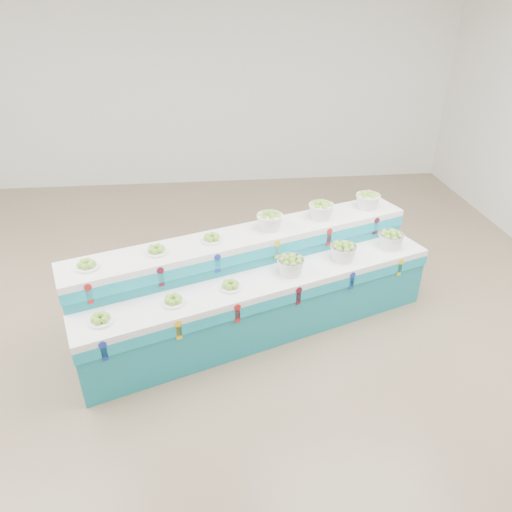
% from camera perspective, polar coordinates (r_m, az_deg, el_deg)
% --- Properties ---
extents(ground, '(10.00, 10.00, 0.00)m').
position_cam_1_polar(ground, '(5.06, -9.64, -11.52)').
color(ground, '#75624B').
rests_on(ground, ground).
extents(back_wall, '(10.00, 0.00, 10.00)m').
position_cam_1_polar(back_wall, '(8.91, -9.29, 21.05)').
color(back_wall, silver).
rests_on(back_wall, ground).
extents(display_stand, '(4.03, 2.27, 1.02)m').
position_cam_1_polar(display_stand, '(5.09, 0.00, -3.51)').
color(display_stand, teal).
rests_on(display_stand, ground).
extents(plate_lower_left, '(0.29, 0.29, 0.09)m').
position_cam_1_polar(plate_lower_left, '(4.41, -18.51, -7.24)').
color(plate_lower_left, white).
rests_on(plate_lower_left, display_stand).
extents(plate_lower_mid, '(0.29, 0.29, 0.09)m').
position_cam_1_polar(plate_lower_mid, '(4.49, -10.10, -5.27)').
color(plate_lower_mid, white).
rests_on(plate_lower_mid, display_stand).
extents(plate_lower_right, '(0.29, 0.29, 0.09)m').
position_cam_1_polar(plate_lower_right, '(4.63, -3.14, -3.54)').
color(plate_lower_right, white).
rests_on(plate_lower_right, display_stand).
extents(basket_lower_left, '(0.37, 0.37, 0.21)m').
position_cam_1_polar(basket_lower_left, '(4.86, 4.25, -1.04)').
color(basket_lower_left, silver).
rests_on(basket_lower_left, display_stand).
extents(basket_lower_mid, '(0.37, 0.37, 0.21)m').
position_cam_1_polar(basket_lower_mid, '(5.18, 10.63, 0.59)').
color(basket_lower_mid, silver).
rests_on(basket_lower_mid, display_stand).
extents(basket_lower_right, '(0.37, 0.37, 0.21)m').
position_cam_1_polar(basket_lower_right, '(5.56, 16.17, 2.00)').
color(basket_lower_right, silver).
rests_on(basket_lower_right, display_stand).
extents(plate_upper_left, '(0.29, 0.29, 0.09)m').
position_cam_1_polar(plate_upper_left, '(4.66, -20.05, -0.96)').
color(plate_upper_left, white).
rests_on(plate_upper_left, display_stand).
extents(plate_upper_mid, '(0.29, 0.29, 0.09)m').
position_cam_1_polar(plate_upper_mid, '(4.73, -12.11, 0.80)').
color(plate_upper_mid, white).
rests_on(plate_upper_mid, display_stand).
extents(plate_upper_right, '(0.29, 0.29, 0.09)m').
position_cam_1_polar(plate_upper_right, '(4.87, -5.45, 2.26)').
color(plate_upper_right, white).
rests_on(plate_upper_right, display_stand).
extents(basket_upper_left, '(0.37, 0.37, 0.21)m').
position_cam_1_polar(basket_upper_left, '(5.09, 1.70, 4.40)').
color(basket_upper_left, silver).
rests_on(basket_upper_left, display_stand).
extents(basket_upper_mid, '(0.37, 0.37, 0.21)m').
position_cam_1_polar(basket_upper_mid, '(5.40, 7.98, 5.66)').
color(basket_upper_mid, silver).
rests_on(basket_upper_mid, display_stand).
extents(basket_upper_right, '(0.37, 0.37, 0.21)m').
position_cam_1_polar(basket_upper_right, '(5.76, 13.51, 6.70)').
color(basket_upper_right, silver).
rests_on(basket_upper_right, display_stand).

